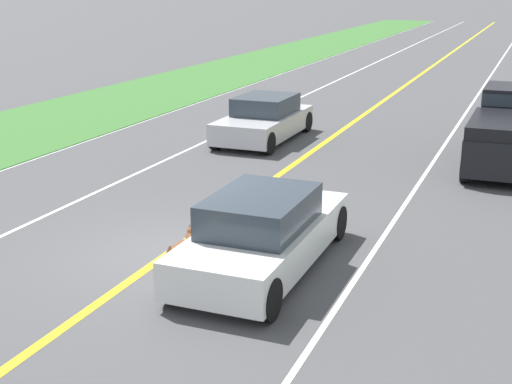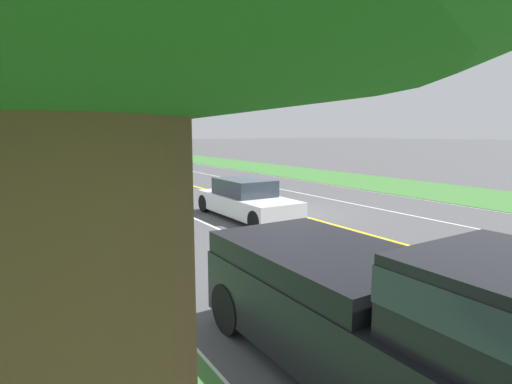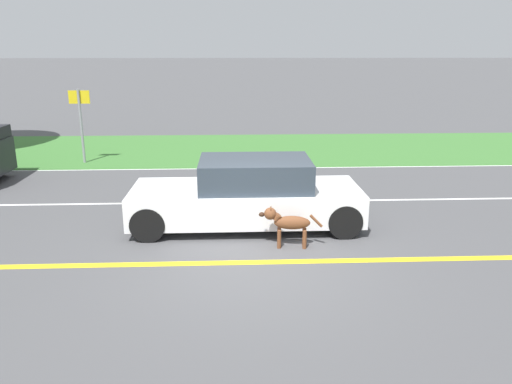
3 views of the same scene
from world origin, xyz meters
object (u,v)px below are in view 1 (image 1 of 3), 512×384
at_px(ego_car, 263,233).
at_px(dog, 184,246).
at_px(oncoming_car, 264,120).
at_px(pickup_truck, 512,128).

height_order(ego_car, dog, ego_car).
bearing_deg(ego_car, dog, -151.00).
xyz_separation_m(dog, oncoming_car, (-2.59, 10.40, 0.17)).
bearing_deg(dog, oncoming_car, 108.95).
xyz_separation_m(ego_car, oncoming_car, (-3.78, 9.74, -0.00)).
relative_size(ego_car, pickup_truck, 0.85).
distance_m(dog, oncoming_car, 10.72).
bearing_deg(pickup_truck, oncoming_car, 177.70).
height_order(pickup_truck, oncoming_car, pickup_truck).
bearing_deg(oncoming_car, ego_car, 111.21).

